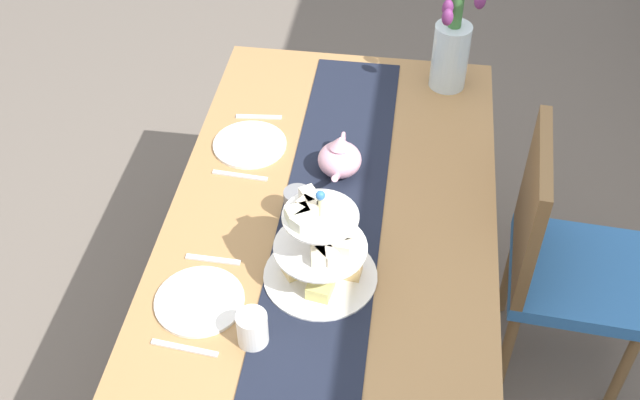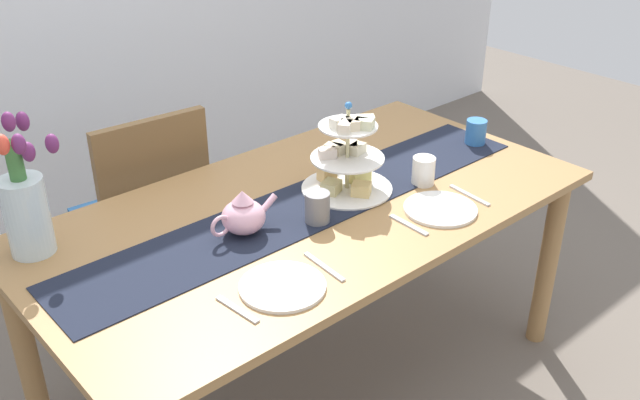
# 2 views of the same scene
# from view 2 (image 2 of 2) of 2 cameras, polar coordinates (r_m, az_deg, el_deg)

# --- Properties ---
(ground_plane) EXTENTS (8.00, 8.00, 0.00)m
(ground_plane) POSITION_cam_2_polar(r_m,az_deg,el_deg) (2.69, -0.72, -14.24)
(ground_plane) COLOR #6B6056
(dining_table) EXTENTS (1.80, 0.93, 0.73)m
(dining_table) POSITION_cam_2_polar(r_m,az_deg,el_deg) (2.31, -0.81, -2.48)
(dining_table) COLOR #A37747
(dining_table) RESTS_ON ground_plane
(chair_left) EXTENTS (0.45, 0.45, 0.91)m
(chair_left) POSITION_cam_2_polar(r_m,az_deg,el_deg) (2.78, -13.68, -0.85)
(chair_left) COLOR brown
(chair_left) RESTS_ON ground_plane
(table_runner) EXTENTS (1.70, 0.29, 0.00)m
(table_runner) POSITION_cam_2_polar(r_m,az_deg,el_deg) (2.26, -0.85, -0.39)
(table_runner) COLOR black
(table_runner) RESTS_ON dining_table
(tiered_cake_stand) EXTENTS (0.30, 0.30, 0.30)m
(tiered_cake_stand) POSITION_cam_2_polar(r_m,az_deg,el_deg) (2.31, 2.16, 3.11)
(tiered_cake_stand) COLOR beige
(tiered_cake_stand) RESTS_ON table_runner
(teapot) EXTENTS (0.24, 0.13, 0.14)m
(teapot) POSITION_cam_2_polar(r_m,az_deg,el_deg) (2.10, -6.16, -1.23)
(teapot) COLOR #E5A8BC
(teapot) RESTS_ON table_runner
(tulip_vase) EXTENTS (0.25, 0.19, 0.45)m
(tulip_vase) POSITION_cam_2_polar(r_m,az_deg,el_deg) (2.11, -22.57, -0.15)
(tulip_vase) COLOR silver
(tulip_vase) RESTS_ON dining_table
(dinner_plate_left) EXTENTS (0.23, 0.23, 0.01)m
(dinner_plate_left) POSITION_cam_2_polar(r_m,az_deg,el_deg) (1.88, -3.01, -6.89)
(dinner_plate_left) COLOR white
(dinner_plate_left) RESTS_ON dining_table
(fork_left) EXTENTS (0.03, 0.15, 0.01)m
(fork_left) POSITION_cam_2_polar(r_m,az_deg,el_deg) (1.81, -6.63, -8.65)
(fork_left) COLOR silver
(fork_left) RESTS_ON dining_table
(knife_left) EXTENTS (0.03, 0.17, 0.01)m
(knife_left) POSITION_cam_2_polar(r_m,az_deg,el_deg) (1.96, 0.32, -5.33)
(knife_left) COLOR silver
(knife_left) RESTS_ON dining_table
(dinner_plate_right) EXTENTS (0.23, 0.23, 0.01)m
(dinner_plate_right) POSITION_cam_2_polar(r_m,az_deg,el_deg) (2.26, 9.58, -0.71)
(dinner_plate_right) COLOR white
(dinner_plate_right) RESTS_ON dining_table
(fork_right) EXTENTS (0.02, 0.15, 0.01)m
(fork_right) POSITION_cam_2_polar(r_m,az_deg,el_deg) (2.17, 7.10, -1.99)
(fork_right) COLOR silver
(fork_right) RESTS_ON dining_table
(knife_right) EXTENTS (0.03, 0.17, 0.01)m
(knife_right) POSITION_cam_2_polar(r_m,az_deg,el_deg) (2.37, 11.83, 0.38)
(knife_right) COLOR silver
(knife_right) RESTS_ON dining_table
(mug_grey) EXTENTS (0.08, 0.08, 0.09)m
(mug_grey) POSITION_cam_2_polar(r_m,az_deg,el_deg) (2.14, -0.21, -0.57)
(mug_grey) COLOR slate
(mug_grey) RESTS_ON table_runner
(mug_white_text) EXTENTS (0.08, 0.08, 0.09)m
(mug_white_text) POSITION_cam_2_polar(r_m,az_deg,el_deg) (2.40, 8.26, 2.32)
(mug_white_text) COLOR white
(mug_white_text) RESTS_ON dining_table
(mug_orange) EXTENTS (0.08, 0.08, 0.09)m
(mug_orange) POSITION_cam_2_polar(r_m,az_deg,el_deg) (2.74, 12.33, 5.31)
(mug_orange) COLOR #3370B7
(mug_orange) RESTS_ON dining_table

